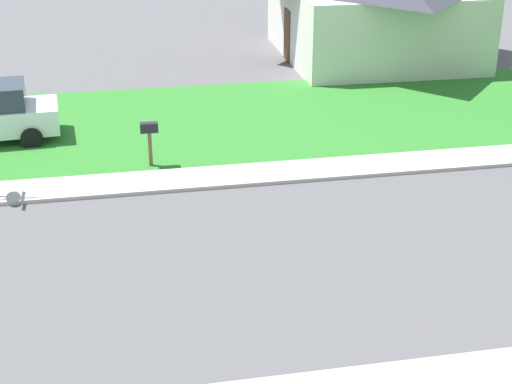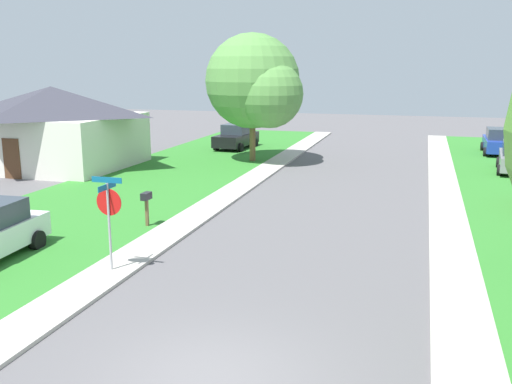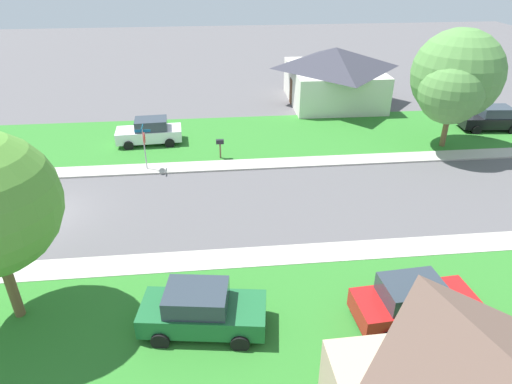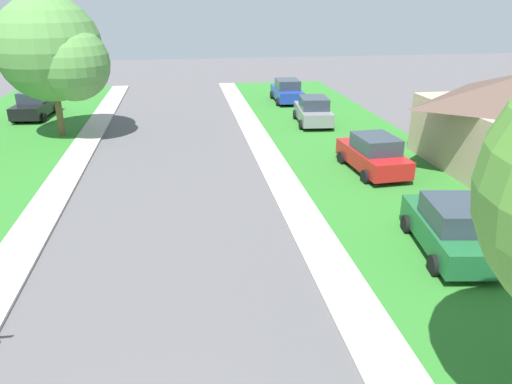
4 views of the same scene
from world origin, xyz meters
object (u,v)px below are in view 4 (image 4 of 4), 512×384
object	(u,v)px
car_blue_near_corner	(287,91)
car_grey_far_down_street	(313,111)
car_green_driveway_right	(452,228)
car_black_across_road	(35,105)
car_red_kerbside_mid	(373,154)
tree_sidewalk_near	(55,53)

from	to	relation	value
car_blue_near_corner	car_grey_far_down_street	bearing A→B (deg)	-88.50
car_green_driveway_right	car_black_across_road	world-z (taller)	same
car_blue_near_corner	car_black_across_road	distance (m)	17.47
car_red_kerbside_mid	tree_sidewalk_near	world-z (taller)	tree_sidewalk_near
car_grey_far_down_street	car_green_driveway_right	xyz separation A→B (m)	(-0.04, -16.38, 0.00)
car_grey_far_down_street	car_blue_near_corner	world-z (taller)	same
car_blue_near_corner	car_black_across_road	world-z (taller)	same
car_grey_far_down_street	tree_sidewalk_near	size ratio (longest dim) A/B	0.58
car_green_driveway_right	car_black_across_road	size ratio (longest dim) A/B	1.02
car_grey_far_down_street	car_blue_near_corner	xyz separation A→B (m)	(-0.18, 6.81, 0.00)
car_red_kerbside_mid	car_blue_near_corner	size ratio (longest dim) A/B	1.02
car_blue_near_corner	car_red_kerbside_mid	bearing A→B (deg)	-88.00
car_grey_far_down_street	car_black_across_road	bearing A→B (deg)	165.59
car_black_across_road	tree_sidewalk_near	size ratio (longest dim) A/B	0.58
car_grey_far_down_street	car_black_across_road	size ratio (longest dim) A/B	1.00
car_red_kerbside_mid	car_green_driveway_right	world-z (taller)	same
car_blue_near_corner	tree_sidewalk_near	world-z (taller)	tree_sidewalk_near
car_red_kerbside_mid	car_black_across_road	xyz separation A→B (m)	(-17.86, 13.45, 0.00)
car_green_driveway_right	car_blue_near_corner	size ratio (longest dim) A/B	1.04
car_grey_far_down_street	car_black_across_road	world-z (taller)	same
car_black_across_road	tree_sidewalk_near	xyz separation A→B (m)	(2.96, -5.10, 3.78)
car_green_driveway_right	car_blue_near_corner	bearing A→B (deg)	90.35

